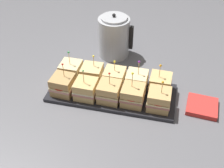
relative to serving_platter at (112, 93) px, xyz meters
The scene contains 14 objects.
ground_plane 0.01m from the serving_platter, ahead, with size 6.00×6.00×0.00m, color slate.
serving_platter is the anchor object (origin of this frame).
sandwich_front_far_left 0.25m from the serving_platter, 166.06° to the right, with size 0.12×0.12×0.17m.
sandwich_front_left 0.14m from the serving_platter, 152.12° to the right, with size 0.11×0.11×0.17m.
sandwich_front_center 0.08m from the serving_platter, 93.04° to the right, with size 0.11×0.11×0.16m.
sandwich_front_right 0.14m from the serving_platter, 26.11° to the right, with size 0.11×0.11×0.18m.
sandwich_front_far_right 0.25m from the serving_platter, 13.88° to the right, with size 0.11×0.11×0.16m.
sandwich_back_far_left 0.25m from the serving_platter, 165.94° to the left, with size 0.11×0.11×0.17m.
sandwich_back_left 0.15m from the serving_platter, 153.11° to the left, with size 0.11×0.11×0.16m.
sandwich_back_center 0.08m from the serving_platter, 89.57° to the left, with size 0.11×0.11×0.15m.
sandwich_back_right 0.14m from the serving_platter, 26.41° to the left, with size 0.11×0.11×0.17m.
sandwich_back_far_right 0.25m from the serving_platter, 13.77° to the left, with size 0.11×0.11×0.17m.
kettle_steel 0.39m from the serving_platter, 101.22° to the left, with size 0.21×0.18×0.27m.
napkin_stack 0.45m from the serving_platter, ahead, with size 0.16×0.16×0.02m.
Camera 1 is at (0.24, -1.04, 0.96)m, focal length 45.00 mm.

